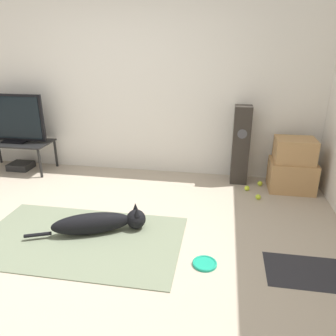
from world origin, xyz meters
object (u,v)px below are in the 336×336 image
tv (12,119)px  tv_stand (16,145)px  floor_speaker (241,145)px  game_console (21,166)px  tennis_ball_near_speaker (260,183)px  cardboard_box_lower (292,175)px  cardboard_box_upper (295,150)px  frisbee (205,263)px  dog (101,222)px  tennis_ball_by_boxes (258,197)px  tennis_ball_loose_on_carpet (247,188)px

tv → tv_stand: bearing=-90.0°
floor_speaker → game_console: size_ratio=3.25×
tv → tennis_ball_near_speaker: 3.61m
cardboard_box_lower → tennis_ball_near_speaker: size_ratio=8.58×
cardboard_box_lower → tv_stand: tv_stand is taller
cardboard_box_upper → tv_stand: bearing=179.1°
frisbee → cardboard_box_lower: cardboard_box_lower is taller
cardboard_box_upper → tv: 3.91m
dog → tennis_ball_near_speaker: dog is taller
cardboard_box_lower → tennis_ball_by_boxes: cardboard_box_lower is taller
dog → frisbee: dog is taller
dog → frisbee: 1.12m
cardboard_box_lower → cardboard_box_upper: (-0.01, -0.01, 0.35)m
dog → tv_stand: (-1.85, 1.48, 0.27)m
frisbee → tennis_ball_loose_on_carpet: 1.68m
tv_stand → frisbee: bearing=-32.0°
frisbee → floor_speaker: 2.00m
dog → cardboard_box_lower: (2.07, 1.43, 0.07)m
cardboard_box_lower → floor_speaker: floor_speaker is taller
cardboard_box_lower → tennis_ball_by_boxes: bearing=-138.9°
game_console → tv: bearing=-78.0°
game_console → floor_speaker: bearing=1.0°
tv → tennis_ball_loose_on_carpet: (3.35, -0.20, -0.75)m
tennis_ball_by_boxes → tv_stand: bearing=172.9°
dog → floor_speaker: size_ratio=1.06×
game_console → frisbee: bearing=-32.3°
tennis_ball_by_boxes → game_console: bearing=172.4°
tv_stand → tennis_ball_near_speaker: tv_stand is taller
cardboard_box_lower → tv: (-3.91, 0.06, 0.59)m
tennis_ball_loose_on_carpet → floor_speaker: bearing=111.0°
cardboard_box_lower → game_console: cardboard_box_lower is taller
dog → cardboard_box_lower: size_ratio=1.97×
tv → frisbee: bearing=-32.0°
frisbee → game_console: bearing=147.7°
cardboard_box_upper → cardboard_box_lower: bearing=50.6°
tennis_ball_by_boxes → game_console: size_ratio=0.20×
frisbee → tennis_ball_near_speaker: size_ratio=3.25×
tv → tennis_ball_loose_on_carpet: 3.44m
tv → tennis_ball_by_boxes: 3.58m
tv → tennis_ball_by_boxes: bearing=-7.2°
frisbee → tennis_ball_by_boxes: bearing=67.8°
cardboard_box_upper → tv: size_ratio=0.50×
tv → cardboard_box_lower: bearing=-0.8°
floor_speaker → tennis_ball_near_speaker: size_ratio=15.94×
cardboard_box_upper → tennis_ball_near_speaker: bearing=171.4°
cardboard_box_upper → tv: tv is taller
frisbee → floor_speaker: (0.33, 1.91, 0.51)m
tv_stand → tv: (-0.00, 0.00, 0.39)m
tennis_ball_loose_on_carpet → frisbee: bearing=-105.2°
tv_stand → tennis_ball_near_speaker: bearing=-0.1°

